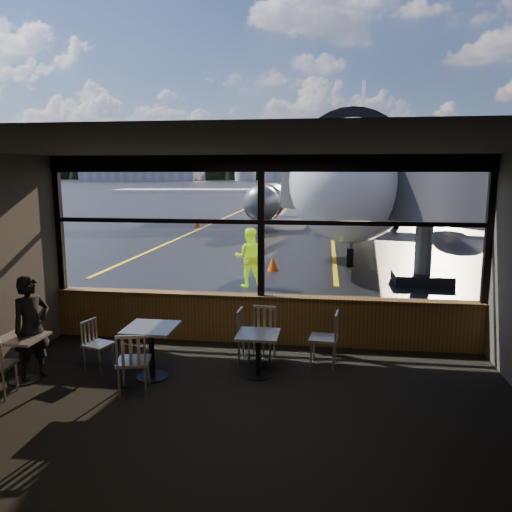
% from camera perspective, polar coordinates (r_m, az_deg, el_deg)
% --- Properties ---
extents(ground_plane, '(520.00, 520.00, 0.00)m').
position_cam_1_polar(ground_plane, '(129.03, 7.62, 8.02)').
color(ground_plane, black).
rests_on(ground_plane, ground).
extents(carpet_floor, '(8.00, 6.00, 0.01)m').
position_cam_1_polar(carpet_floor, '(6.88, -2.85, -18.04)').
color(carpet_floor, black).
rests_on(carpet_floor, ground).
extents(ceiling, '(8.00, 6.00, 0.04)m').
position_cam_1_polar(ceiling, '(6.11, -3.12, 12.41)').
color(ceiling, '#38332D').
rests_on(ceiling, ground).
extents(wall_back, '(8.00, 0.04, 3.50)m').
position_cam_1_polar(wall_back, '(3.52, -12.68, -14.91)').
color(wall_back, '#474139').
rests_on(wall_back, ground).
extents(window_sill, '(8.00, 0.28, 0.90)m').
position_cam_1_polar(window_sill, '(9.47, 0.59, -7.31)').
color(window_sill, brown).
rests_on(window_sill, ground).
extents(window_header, '(8.00, 0.18, 0.30)m').
position_cam_1_polar(window_header, '(9.06, 0.62, 10.52)').
color(window_header, black).
rests_on(window_header, ground).
extents(mullion_left, '(0.12, 0.12, 2.60)m').
position_cam_1_polar(mullion_left, '(10.39, -21.58, 3.38)').
color(mullion_left, black).
rests_on(mullion_left, ground).
extents(mullion_centre, '(0.12, 0.12, 2.60)m').
position_cam_1_polar(mullion_centre, '(9.11, 0.61, 3.28)').
color(mullion_centre, black).
rests_on(mullion_centre, ground).
extents(mullion_right, '(0.12, 0.12, 2.60)m').
position_cam_1_polar(mullion_right, '(9.45, 25.10, 2.60)').
color(mullion_right, black).
rests_on(mullion_right, ground).
extents(window_transom, '(8.00, 0.10, 0.08)m').
position_cam_1_polar(window_transom, '(9.10, 0.61, 3.90)').
color(window_transom, black).
rests_on(window_transom, ground).
extents(airliner, '(31.86, 37.29, 10.76)m').
position_cam_1_polar(airliner, '(29.12, 11.74, 13.64)').
color(airliner, white).
rests_on(airliner, ground_plane).
extents(jet_bridge, '(9.69, 11.85, 5.17)m').
position_cam_1_polar(jet_bridge, '(14.70, 17.68, 6.71)').
color(jet_bridge, '#2A2A2C').
rests_on(jet_bridge, ground_plane).
extents(cafe_table_near, '(0.65, 0.65, 0.71)m').
position_cam_1_polar(cafe_table_near, '(8.00, 0.24, -11.25)').
color(cafe_table_near, gray).
rests_on(cafe_table_near, carpet_floor).
extents(cafe_table_mid, '(0.76, 0.76, 0.84)m').
position_cam_1_polar(cafe_table_mid, '(8.09, -11.83, -10.73)').
color(cafe_table_mid, '#9A968D').
rests_on(cafe_table_mid, carpet_floor).
extents(cafe_table_left, '(0.65, 0.65, 0.72)m').
position_cam_1_polar(cafe_table_left, '(8.59, -25.12, -10.65)').
color(cafe_table_left, '#A7A19A').
rests_on(cafe_table_left, carpet_floor).
extents(chair_near_e, '(0.57, 0.57, 0.94)m').
position_cam_1_polar(chair_near_e, '(8.44, 7.74, -9.36)').
color(chair_near_e, '#BBB5A9').
rests_on(chair_near_e, carpet_floor).
extents(chair_near_w, '(0.53, 0.53, 0.93)m').
position_cam_1_polar(chair_near_w, '(8.53, -0.52, -9.12)').
color(chair_near_w, '#B3AEA1').
rests_on(chair_near_w, carpet_floor).
extents(chair_near_n, '(0.56, 0.56, 0.93)m').
position_cam_1_polar(chair_near_n, '(8.58, 0.68, -8.99)').
color(chair_near_n, '#BCB6AA').
rests_on(chair_near_n, carpet_floor).
extents(chair_mid_s, '(0.63, 0.63, 0.96)m').
position_cam_1_polar(chair_mid_s, '(7.60, -13.81, -11.67)').
color(chair_mid_s, beige).
rests_on(chair_mid_s, carpet_floor).
extents(chair_mid_w, '(0.55, 0.55, 0.83)m').
position_cam_1_polar(chair_mid_w, '(8.65, -17.58, -9.68)').
color(chair_mid_w, beige).
rests_on(chair_mid_w, carpet_floor).
extents(passenger, '(0.63, 0.71, 1.64)m').
position_cam_1_polar(passenger, '(8.53, -24.26, -7.49)').
color(passenger, black).
rests_on(passenger, carpet_floor).
extents(ground_crew, '(0.88, 0.73, 1.67)m').
position_cam_1_polar(ground_crew, '(14.01, -0.80, -0.16)').
color(ground_crew, '#BFF219').
rests_on(ground_crew, ground_plane).
extents(cone_nose, '(0.36, 0.36, 0.50)m').
position_cam_1_polar(cone_nose, '(16.36, 1.92, -0.85)').
color(cone_nose, '#EF5607').
rests_on(cone_nose, ground_plane).
extents(cone_wing, '(0.34, 0.34, 0.47)m').
position_cam_1_polar(cone_wing, '(30.04, -6.70, 3.81)').
color(cone_wing, orange).
rests_on(cone_wing, ground_plane).
extents(hangar_left, '(45.00, 18.00, 11.00)m').
position_cam_1_polar(hangar_left, '(201.96, -12.77, 9.94)').
color(hangar_left, silver).
rests_on(hangar_left, ground_plane).
extents(hangar_mid, '(38.00, 15.00, 10.00)m').
position_cam_1_polar(hangar_mid, '(194.00, 7.84, 9.96)').
color(hangar_mid, silver).
rests_on(hangar_mid, ground_plane).
extents(hangar_right, '(50.00, 20.00, 12.00)m').
position_cam_1_polar(hangar_right, '(196.04, 25.90, 9.40)').
color(hangar_right, silver).
rests_on(hangar_right, ground_plane).
extents(fuel_tank_a, '(8.00, 8.00, 6.00)m').
position_cam_1_polar(fuel_tank_a, '(193.51, -1.22, 9.46)').
color(fuel_tank_a, silver).
rests_on(fuel_tank_a, ground_plane).
extents(fuel_tank_b, '(8.00, 8.00, 6.00)m').
position_cam_1_polar(fuel_tank_b, '(192.15, 1.76, 9.46)').
color(fuel_tank_b, silver).
rests_on(fuel_tank_b, ground_plane).
extents(fuel_tank_c, '(8.00, 8.00, 6.00)m').
position_cam_1_polar(fuel_tank_c, '(191.31, 4.78, 9.43)').
color(fuel_tank_c, silver).
rests_on(fuel_tank_c, ground_plane).
extents(treeline, '(360.00, 3.00, 12.00)m').
position_cam_1_polar(treeline, '(219.01, 7.88, 10.16)').
color(treeline, black).
rests_on(treeline, ground_plane).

